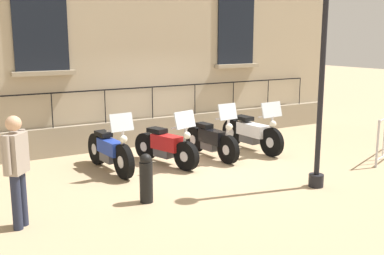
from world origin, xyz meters
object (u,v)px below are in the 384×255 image
Objects in this scene: motorcycle_red at (166,147)px; motorcycle_white at (252,133)px; bollard at (146,178)px; pedestrian_standing at (17,165)px; lamppost at (323,46)px; motorcycle_black at (212,140)px; motorcycle_blue at (110,151)px.

motorcycle_white is at bearing 91.74° from motorcycle_red.
pedestrian_standing reaches higher than bollard.
motorcycle_red is 2.43m from motorcycle_white.
lamppost reaches higher than motorcycle_red.
motorcycle_black is at bearing 126.62° from bollard.
motorcycle_white is at bearing 108.77° from pedestrian_standing.
lamppost is at bearing 11.70° from motorcycle_black.
bollard is at bearing -53.38° from motorcycle_black.
motorcycle_black is at bearing 112.52° from pedestrian_standing.
motorcycle_red is 3.96m from pedestrian_standing.
bollard is (-0.87, -3.12, -2.19)m from lamppost.
pedestrian_standing is at bearing -89.53° from bollard.
motorcycle_white is 0.49× the size of lamppost.
motorcycle_red is (0.16, 1.24, -0.02)m from motorcycle_blue.
pedestrian_standing is at bearing -99.37° from lamppost.
motorcycle_blue reaches higher than motorcycle_red.
motorcycle_blue is 1.25m from motorcycle_red.
bollard is (2.06, -0.12, -0.00)m from motorcycle_blue.
motorcycle_blue is 1.19× the size of pedestrian_standing.
motorcycle_white is 3.64m from lamppost.
bollard is (1.97, -3.79, -0.02)m from motorcycle_white.
lamppost is 3.91m from bollard.
motorcycle_blue is 2.06m from bollard.
motorcycle_red is 0.43× the size of lamppost.
motorcycle_blue is 1.04× the size of motorcycle_black.
motorcycle_black is 3.18m from bollard.
motorcycle_white is at bearing 93.52° from motorcycle_black.
pedestrian_standing reaches higher than motorcycle_white.
motorcycle_black is 0.44× the size of lamppost.
motorcycle_black is 5.02m from pedestrian_standing.
motorcycle_blue is at bearing -134.31° from lamppost.
motorcycle_blue is 3.06m from pedestrian_standing.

